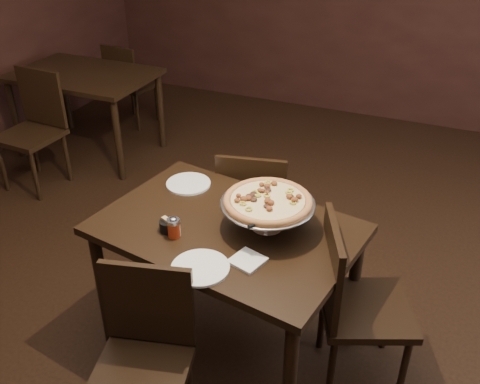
% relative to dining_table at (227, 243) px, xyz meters
% --- Properties ---
extents(room, '(6.04, 7.04, 2.84)m').
position_rel_dining_table_xyz_m(room, '(0.14, 0.05, 0.73)').
color(room, black).
rests_on(room, ground).
extents(dining_table, '(1.35, 1.01, 0.77)m').
position_rel_dining_table_xyz_m(dining_table, '(0.00, 0.00, 0.00)').
color(dining_table, black).
rests_on(dining_table, ground).
extents(background_table, '(1.20, 0.80, 0.75)m').
position_rel_dining_table_xyz_m(background_table, '(-2.12, 1.65, -0.02)').
color(background_table, black).
rests_on(background_table, ground).
extents(pizza_stand, '(0.45, 0.45, 0.19)m').
position_rel_dining_table_xyz_m(pizza_stand, '(0.19, 0.06, 0.25)').
color(pizza_stand, silver).
rests_on(pizza_stand, dining_table).
extents(parmesan_shaker, '(0.05, 0.05, 0.09)m').
position_rel_dining_table_xyz_m(parmesan_shaker, '(-0.19, -0.16, 0.15)').
color(parmesan_shaker, beige).
rests_on(parmesan_shaker, dining_table).
extents(pepper_flake_shaker, '(0.06, 0.06, 0.11)m').
position_rel_dining_table_xyz_m(pepper_flake_shaker, '(-0.19, -0.17, 0.15)').
color(pepper_flake_shaker, maroon).
rests_on(pepper_flake_shaker, dining_table).
extents(packet_caddy, '(0.09, 0.09, 0.07)m').
position_rel_dining_table_xyz_m(packet_caddy, '(-0.24, -0.14, 0.13)').
color(packet_caddy, black).
rests_on(packet_caddy, dining_table).
extents(napkin_stack, '(0.17, 0.17, 0.01)m').
position_rel_dining_table_xyz_m(napkin_stack, '(0.20, -0.22, 0.11)').
color(napkin_stack, white).
rests_on(napkin_stack, dining_table).
extents(plate_left, '(0.24, 0.24, 0.01)m').
position_rel_dining_table_xyz_m(plate_left, '(-0.36, 0.28, 0.11)').
color(plate_left, white).
rests_on(plate_left, dining_table).
extents(plate_near, '(0.26, 0.26, 0.01)m').
position_rel_dining_table_xyz_m(plate_near, '(0.03, -0.34, 0.11)').
color(plate_near, white).
rests_on(plate_near, dining_table).
extents(serving_spatula, '(0.14, 0.14, 0.02)m').
position_rel_dining_table_xyz_m(serving_spatula, '(0.21, -0.12, 0.25)').
color(serving_spatula, silver).
rests_on(serving_spatula, pizza_stand).
extents(chair_far, '(0.49, 0.49, 0.88)m').
position_rel_dining_table_xyz_m(chair_far, '(-0.11, 0.63, -0.19)').
color(chair_far, black).
rests_on(chair_far, ground).
extents(chair_near, '(0.49, 0.49, 0.86)m').
position_rel_dining_table_xyz_m(chair_near, '(-0.11, -0.62, -0.20)').
color(chair_near, black).
rests_on(chair_near, ground).
extents(chair_side, '(0.56, 0.56, 0.91)m').
position_rel_dining_table_xyz_m(chair_side, '(0.64, 0.04, -0.17)').
color(chair_side, black).
rests_on(chair_side, ground).
extents(bg_chair_far, '(0.43, 0.43, 0.83)m').
position_rel_dining_table_xyz_m(bg_chair_far, '(-2.13, 2.31, -0.21)').
color(bg_chair_far, black).
rests_on(bg_chair_far, ground).
extents(bg_chair_near, '(0.46, 0.46, 0.94)m').
position_rel_dining_table_xyz_m(bg_chair_near, '(-2.15, 1.02, -0.16)').
color(bg_chair_near, black).
rests_on(bg_chair_near, ground).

